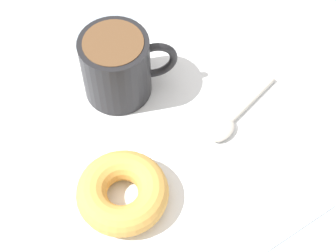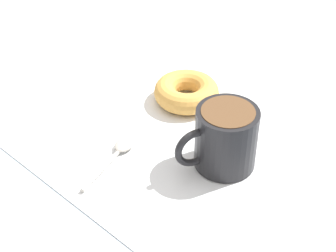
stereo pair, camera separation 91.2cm
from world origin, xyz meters
The scene contains 5 objects.
ground_plane centered at (0.00, 0.00, -1.00)cm, with size 120.00×120.00×2.00cm, color #99A8B7.
napkin centered at (-2.66, -1.17, 0.15)cm, with size 33.19×33.19×0.30cm, color white.
coffee_cup centered at (5.87, 0.39, 4.53)cm, with size 7.80×10.77×8.20cm.
donut centered at (-7.08, 6.74, 1.88)cm, with size 9.50×9.50×3.17cm, color gold.
spoon centered at (-4.82, -7.90, 0.71)cm, with size 4.99×11.46×0.90cm.
Camera 1 is at (-31.12, 15.29, 53.53)cm, focal length 60.00 mm.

